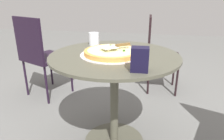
{
  "coord_description": "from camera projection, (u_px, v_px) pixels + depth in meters",
  "views": [
    {
      "loc": [
        -0.25,
        1.32,
        1.11
      ],
      "look_at": [
        0.01,
        0.01,
        0.62
      ],
      "focal_mm": 32.79,
      "sensor_mm": 36.0,
      "label": 1
    }
  ],
  "objects": [
    {
      "name": "pizza_on_tray",
      "position": [
        112.0,
        52.0,
        1.38
      ],
      "size": [
        0.43,
        0.43,
        0.05
      ],
      "color": "silver",
      "rests_on": "patio_table"
    },
    {
      "name": "patio_chair_far",
      "position": [
        157.0,
        50.0,
        2.41
      ],
      "size": [
        0.39,
        0.39,
        0.89
      ],
      "color": "black",
      "rests_on": "ground"
    },
    {
      "name": "pizza_server",
      "position": [
        116.0,
        46.0,
        1.38
      ],
      "size": [
        0.19,
        0.17,
        0.02
      ],
      "color": "silver",
      "rests_on": "pizza_on_tray"
    },
    {
      "name": "patio_table",
      "position": [
        114.0,
        80.0,
        1.46
      ],
      "size": [
        0.89,
        0.89,
        0.73
      ],
      "color": "#4D4C3D",
      "rests_on": "ground"
    },
    {
      "name": "napkin_dispenser",
      "position": [
        140.0,
        59.0,
        1.07
      ],
      "size": [
        0.1,
        0.08,
        0.13
      ],
      "primitive_type": "cube",
      "rotation": [
        0.0,
        0.0,
        3.19
      ],
      "color": "black",
      "rests_on": "patio_table"
    },
    {
      "name": "patio_chair_near",
      "position": [
        40.0,
        52.0,
        2.23
      ],
      "size": [
        0.56,
        0.56,
        0.91
      ],
      "color": "black",
      "rests_on": "ground"
    },
    {
      "name": "drinking_cup",
      "position": [
        94.0,
        39.0,
        1.64
      ],
      "size": [
        0.08,
        0.08,
        0.1
      ],
      "primitive_type": "cylinder",
      "color": "silver",
      "rests_on": "patio_table"
    }
  ]
}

